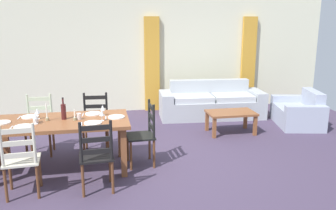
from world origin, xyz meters
TOP-DOWN VIEW (x-y plane):
  - ground_plane at (0.00, 0.00)m, footprint 9.60×9.60m
  - wall_far at (0.00, 3.30)m, footprint 9.60×0.16m
  - curtain_panel_left at (0.52, 3.16)m, footprint 0.35×0.08m
  - curtain_panel_right at (2.92, 3.16)m, footprint 0.35×0.08m
  - dining_table at (-1.26, -0.07)m, footprint 1.90×0.96m
  - dining_chair_near_left at (-1.67, -0.79)m, footprint 0.45×0.43m
  - dining_chair_near_right at (-0.77, -0.83)m, footprint 0.44×0.43m
  - dining_chair_far_left at (-1.68, 0.70)m, footprint 0.43×0.41m
  - dining_chair_far_right at (-0.79, 0.64)m, footprint 0.45×0.43m
  - dining_chair_head_east at (-0.08, -0.08)m, footprint 0.42×0.44m
  - dinner_plate_near_left at (-1.71, -0.32)m, footprint 0.24×0.24m
  - fork_near_left at (-1.86, -0.32)m, footprint 0.02×0.17m
  - dinner_plate_near_right at (-0.81, -0.32)m, footprint 0.24×0.24m
  - fork_near_right at (-0.96, -0.32)m, footprint 0.02×0.17m
  - dinner_plate_far_left at (-1.71, 0.18)m, footprint 0.24×0.24m
  - fork_far_left at (-1.86, 0.18)m, footprint 0.03×0.17m
  - dinner_plate_far_right at (-0.81, 0.18)m, footprint 0.24×0.24m
  - fork_far_right at (-0.96, 0.18)m, footprint 0.03×0.17m
  - dinner_plate_head_west at (-2.04, -0.07)m, footprint 0.24×0.24m
  - dinner_plate_head_east at (-0.48, -0.07)m, footprint 0.24×0.24m
  - fork_head_east at (-0.63, -0.07)m, footprint 0.02×0.17m
  - wine_bottle at (-1.21, -0.02)m, footprint 0.07×0.07m
  - wine_glass_near_left at (-1.57, -0.20)m, footprint 0.06×0.06m
  - wine_glass_near_right at (-0.68, -0.21)m, footprint 0.06×0.06m
  - wine_glass_far_left at (-1.58, 0.06)m, footprint 0.06×0.06m
  - wine_glass_far_right at (-0.67, 0.08)m, footprint 0.06×0.06m
  - coffee_cup_primary at (-1.01, -0.07)m, footprint 0.07×0.07m
  - coffee_cup_secondary at (-1.58, -0.13)m, footprint 0.07×0.07m
  - candle_tall at (-1.44, -0.05)m, footprint 0.05×0.05m
  - candle_short at (-1.06, -0.11)m, footprint 0.05×0.05m
  - couch at (1.73, 2.33)m, footprint 2.33×0.96m
  - coffee_table at (1.74, 1.12)m, footprint 0.90×0.56m
  - armchair_upholstered at (3.34, 1.36)m, footprint 1.02×1.30m

SIDE VIEW (x-z plane):
  - ground_plane at x=0.00m, z-range -0.02..0.00m
  - armchair_upholstered at x=3.34m, z-range -0.11..0.61m
  - couch at x=1.73m, z-range -0.11..0.69m
  - coffee_table at x=1.74m, z-range 0.15..0.57m
  - dining_chair_near_left at x=-1.67m, z-range 0.00..0.96m
  - dining_chair_near_right at x=-0.77m, z-range 0.00..0.96m
  - dining_chair_far_left at x=-1.68m, z-range 0.00..0.96m
  - dining_chair_far_right at x=-0.79m, z-range 0.00..0.96m
  - dining_chair_head_east at x=-0.08m, z-range 0.00..0.96m
  - dining_table at x=-1.26m, z-range 0.29..1.04m
  - fork_near_left at x=-1.86m, z-range 0.75..0.76m
  - fork_near_right at x=-0.96m, z-range 0.75..0.76m
  - fork_far_left at x=-1.86m, z-range 0.75..0.76m
  - fork_far_right at x=-0.96m, z-range 0.75..0.76m
  - fork_head_east at x=-0.63m, z-range 0.75..0.76m
  - dinner_plate_near_left at x=-1.71m, z-range 0.75..0.77m
  - dinner_plate_near_right at x=-0.81m, z-range 0.75..0.77m
  - dinner_plate_far_left at x=-1.71m, z-range 0.75..0.77m
  - dinner_plate_far_right at x=-0.81m, z-range 0.75..0.77m
  - dinner_plate_head_west at x=-2.04m, z-range 0.75..0.77m
  - dinner_plate_head_east at x=-0.48m, z-range 0.75..0.77m
  - candle_short at x=-1.06m, z-range 0.71..0.87m
  - coffee_cup_primary at x=-1.01m, z-range 0.75..0.84m
  - coffee_cup_secondary at x=-1.58m, z-range 0.75..0.84m
  - candle_tall at x=-1.44m, z-range 0.70..0.94m
  - wine_glass_near_left at x=-1.57m, z-range 0.78..0.94m
  - wine_glass_near_right at x=-0.68m, z-range 0.78..0.94m
  - wine_glass_far_left at x=-1.58m, z-range 0.78..0.94m
  - wine_glass_far_right at x=-0.67m, z-range 0.78..0.94m
  - wine_bottle at x=-1.21m, z-range 0.71..1.03m
  - curtain_panel_left at x=0.52m, z-range 0.00..2.20m
  - curtain_panel_right at x=2.92m, z-range 0.00..2.20m
  - wall_far at x=0.00m, z-range 0.00..2.70m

